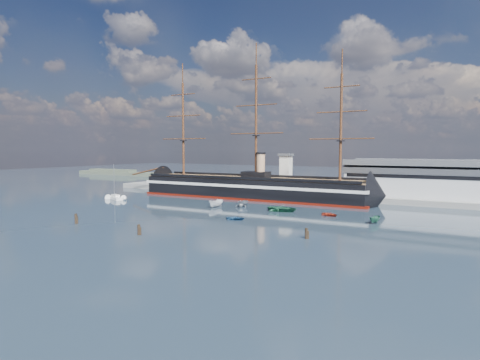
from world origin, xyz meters
The scene contains 17 objects.
ground centered at (0.00, 40.00, 0.00)m, with size 600.00×600.00×0.00m, color #1D2E40.
quay centered at (10.00, 76.00, 0.00)m, with size 180.00×18.00×2.00m, color slate.
warehouse centered at (58.00, 80.00, 7.98)m, with size 63.00×21.00×11.60m.
quay_tower centered at (3.00, 73.00, 9.75)m, with size 5.00×5.00×15.00m.
shoreline centered at (-139.23, 135.00, 1.45)m, with size 120.00×10.00×4.00m.
warship centered at (-7.48, 60.00, 4.04)m, with size 112.92×16.73×53.94m.
sailboat centered at (-47.99, 31.80, 0.84)m, with size 8.52×5.59×13.20m.
motorboat_a centered at (-4.50, 33.30, 0.00)m, with size 7.58×2.78×3.03m, color silver.
motorboat_b centered at (12.60, 16.18, 0.00)m, with size 3.09×1.24×1.44m, color navy.
motorboat_c centered at (2.53, 38.41, 0.00)m, with size 6.20×2.27×2.48m, color #545C68.
motorboat_d centered at (2.18, 37.60, 0.00)m, with size 6.52×2.83×2.39m, color silver.
motorboat_e centered at (32.52, 34.52, 0.00)m, with size 2.99×1.20×1.39m, color #9C2917.
motorboat_f centered at (45.67, 29.35, 0.00)m, with size 5.58×2.05×2.23m, color #265E48.
motorboat_g centered at (17.68, 35.65, 0.00)m, with size 5.52×2.21×2.58m, color #215D3F.
piling_near_left centered at (-20.17, -7.75, 0.00)m, with size 0.64×0.64×3.17m, color black.
piling_near_mid centered at (3.42, -10.26, 0.00)m, with size 0.64×0.64×3.04m, color black.
piling_far_right centered at (36.62, 4.12, 0.00)m, with size 0.64×0.64×2.96m, color black.
Camera 1 is at (64.92, -74.69, 18.74)m, focal length 30.00 mm.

